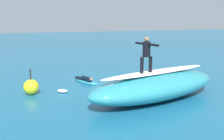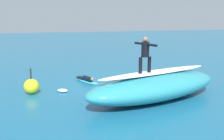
% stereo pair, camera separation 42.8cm
% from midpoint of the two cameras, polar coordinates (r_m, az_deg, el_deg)
% --- Properties ---
extents(ground_plane, '(120.00, 120.00, 0.00)m').
position_cam_midpoint_polar(ground_plane, '(14.93, 2.53, -3.45)').
color(ground_plane, '#196084').
extents(wave_crest, '(7.59, 4.15, 1.23)m').
position_cam_midpoint_polar(wave_crest, '(12.63, 10.06, -3.35)').
color(wave_crest, teal).
rests_on(wave_crest, ground_plane).
extents(wave_foam_lip, '(6.15, 2.34, 0.08)m').
position_cam_midpoint_polar(wave_foam_lip, '(12.48, 10.16, -0.43)').
color(wave_foam_lip, white).
rests_on(wave_foam_lip, wave_crest).
extents(surfboard_riding, '(1.86, 0.77, 0.06)m').
position_cam_midpoint_polar(surfboard_riding, '(12.03, 7.82, -0.82)').
color(surfboard_riding, '#E0563D').
rests_on(surfboard_riding, wave_crest).
extents(surfer_riding, '(0.62, 1.49, 1.58)m').
position_cam_midpoint_polar(surfer_riding, '(11.88, 7.94, 3.68)').
color(surfer_riding, black).
rests_on(surfer_riding, surfboard_riding).
extents(surfboard_paddling, '(1.15, 2.06, 0.06)m').
position_cam_midpoint_polar(surfboard_paddling, '(16.02, -4.33, -2.38)').
color(surfboard_paddling, '#33B2D1').
rests_on(surfboard_paddling, ground_plane).
extents(surfer_paddling, '(0.71, 1.57, 0.29)m').
position_cam_midpoint_polar(surfer_paddling, '(16.08, -4.58, -1.76)').
color(surfer_paddling, black).
rests_on(surfer_paddling, surfboard_paddling).
extents(buoy_marker, '(0.74, 0.74, 1.26)m').
position_cam_midpoint_polar(buoy_marker, '(13.94, -15.54, -3.27)').
color(buoy_marker, yellow).
rests_on(buoy_marker, ground_plane).
extents(foam_patch_near, '(1.06, 0.91, 0.17)m').
position_cam_midpoint_polar(foam_patch_near, '(16.39, 7.27, -1.94)').
color(foam_patch_near, white).
rests_on(foam_patch_near, ground_plane).
extents(foam_patch_mid, '(0.67, 0.69, 0.15)m').
position_cam_midpoint_polar(foam_patch_mid, '(14.01, -9.37, -4.22)').
color(foam_patch_mid, white).
rests_on(foam_patch_mid, ground_plane).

